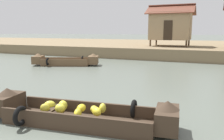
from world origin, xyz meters
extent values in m
plane|color=#596056|center=(0.00, 10.00, 0.00)|extent=(300.00, 300.00, 0.00)
cube|color=#7F6B4C|center=(0.00, 27.27, 0.49)|extent=(160.00, 20.00, 0.98)
cube|color=#3D2D21|center=(0.39, 3.62, 0.06)|extent=(4.10, 1.64, 0.12)
cube|color=#3D2D21|center=(0.32, 4.16, 0.28)|extent=(3.96, 0.57, 0.33)
cube|color=#3D2D21|center=(0.45, 3.09, 0.28)|extent=(3.96, 0.57, 0.33)
cube|color=#3D2D21|center=(2.63, 3.90, 0.37)|extent=(0.65, 1.04, 0.50)
cone|color=#3D2D21|center=(2.63, 3.90, 0.72)|extent=(0.62, 0.62, 0.20)
cube|color=#3D2D21|center=(-1.86, 3.35, 0.37)|extent=(0.65, 1.04, 0.50)
cone|color=#3D2D21|center=(-1.86, 3.35, 0.72)|extent=(0.62, 0.62, 0.20)
cube|color=#3D2D21|center=(-0.46, 3.52, 0.30)|extent=(0.33, 1.06, 0.05)
torus|color=black|center=(1.63, 4.44, 0.32)|extent=(0.18, 0.53, 0.52)
torus|color=black|center=(-0.86, 2.80, 0.32)|extent=(0.18, 0.53, 0.52)
ellipsoid|color=yellow|center=(0.51, 3.33, 0.40)|extent=(0.28, 0.37, 0.26)
ellipsoid|color=gold|center=(0.74, 3.77, 0.41)|extent=(0.26, 0.30, 0.18)
ellipsoid|color=yellow|center=(-0.15, 3.51, 0.39)|extent=(0.30, 0.25, 0.25)
ellipsoid|color=yellow|center=(-0.66, 3.71, 0.35)|extent=(0.40, 0.40, 0.25)
ellipsoid|color=gold|center=(-0.56, 3.39, 0.38)|extent=(0.32, 0.31, 0.26)
ellipsoid|color=yellow|center=(0.43, 3.64, 0.44)|extent=(0.27, 0.35, 0.20)
ellipsoid|color=yellow|center=(-0.20, 3.71, 0.40)|extent=(0.37, 0.38, 0.28)
ellipsoid|color=yellow|center=(0.88, 3.64, 0.40)|extent=(0.39, 0.38, 0.23)
ellipsoid|color=yellow|center=(0.92, 3.92, 0.41)|extent=(0.23, 0.30, 0.25)
cube|color=brown|center=(-6.01, 12.39, 0.06)|extent=(3.51, 2.29, 0.12)
cube|color=brown|center=(-5.81, 11.89, 0.32)|extent=(3.11, 1.29, 0.40)
cube|color=brown|center=(-6.21, 12.89, 0.32)|extent=(3.11, 1.29, 0.40)
cube|color=brown|center=(-7.87, 11.66, 0.40)|extent=(0.98, 1.16, 0.55)
cone|color=brown|center=(-7.87, 11.66, 0.77)|extent=(0.73, 0.73, 0.20)
cube|color=brown|center=(-4.16, 13.12, 0.40)|extent=(0.98, 1.16, 0.55)
cone|color=brown|center=(-4.16, 13.12, 0.77)|extent=(0.73, 0.73, 0.20)
cube|color=brown|center=(-5.35, 12.65, 0.34)|extent=(0.57, 1.04, 0.05)
torus|color=black|center=(-6.80, 11.37, 0.36)|extent=(0.30, 0.53, 0.52)
torus|color=black|center=(-5.22, 13.41, 0.36)|extent=(0.30, 0.53, 0.52)
cylinder|color=#4C3826|center=(-1.82, 20.52, 1.29)|extent=(0.16, 0.16, 0.62)
cylinder|color=#4C3826|center=(1.51, 20.52, 1.29)|extent=(0.16, 0.16, 0.62)
cylinder|color=#4C3826|center=(-1.82, 23.21, 1.29)|extent=(0.16, 0.16, 0.62)
cylinder|color=#4C3826|center=(1.51, 23.21, 1.29)|extent=(0.16, 0.16, 0.62)
cube|color=#9E8460|center=(-0.15, 21.86, 2.90)|extent=(3.73, 3.09, 2.60)
cube|color=#2D2319|center=(-0.15, 20.30, 2.50)|extent=(0.80, 0.04, 1.80)
cube|color=brown|center=(-0.15, 21.09, 4.48)|extent=(4.43, 2.03, 0.99)
cube|color=brown|center=(-0.15, 22.64, 4.48)|extent=(4.43, 2.03, 0.99)
camera|label=1|loc=(3.44, -1.39, 2.44)|focal=36.79mm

